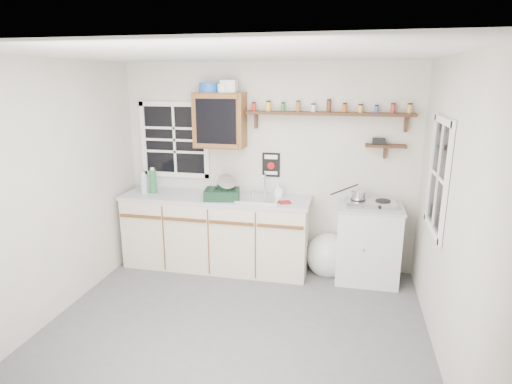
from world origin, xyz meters
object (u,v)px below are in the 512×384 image
right_cabinet (368,243)px  dish_rack (223,191)px  hotplate (370,203)px  main_cabinet (216,232)px  upper_cabinet (220,120)px  spice_shelf (328,113)px

right_cabinet → dish_rack: (-1.70, -0.13, 0.56)m
hotplate → right_cabinet: bearing=67.4°
main_cabinet → dish_rack: bearing=-37.2°
main_cabinet → upper_cabinet: size_ratio=3.55×
upper_cabinet → dish_rack: upper_cabinet is taller
upper_cabinet → spice_shelf: 1.28m
main_cabinet → right_cabinet: bearing=0.8°
main_cabinet → right_cabinet: 1.84m
upper_cabinet → dish_rack: 0.85m
spice_shelf → right_cabinet: bearing=-19.6°
spice_shelf → main_cabinet: bearing=-170.8°
main_cabinet → spice_shelf: spice_shelf is taller
main_cabinet → spice_shelf: (1.31, 0.21, 1.47)m
dish_rack → hotplate: (1.70, 0.11, -0.07)m
upper_cabinet → right_cabinet: bearing=-3.8°
main_cabinet → hotplate: 1.89m
spice_shelf → hotplate: bearing=-21.8°
right_cabinet → spice_shelf: bearing=160.4°
spice_shelf → upper_cabinet: bearing=-176.9°
right_cabinet → upper_cabinet: upper_cabinet is taller
right_cabinet → hotplate: 0.49m
right_cabinet → dish_rack: 1.80m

